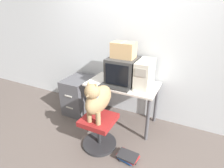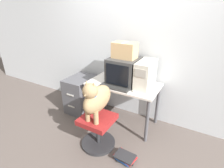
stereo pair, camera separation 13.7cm
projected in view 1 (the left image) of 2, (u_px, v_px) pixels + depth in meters
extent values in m
plane|color=#564C47|center=(114.00, 131.00, 2.82)|extent=(12.00, 12.00, 0.00)
cube|color=silver|center=(132.00, 43.00, 2.85)|extent=(8.00, 0.05, 2.60)
cube|color=silver|center=(123.00, 84.00, 2.78)|extent=(1.12, 0.62, 0.03)
cylinder|color=#4C4C51|center=(88.00, 104.00, 2.92)|extent=(0.05, 0.05, 0.70)
cylinder|color=#4C4C51|center=(148.00, 120.00, 2.52)|extent=(0.05, 0.05, 0.70)
cylinder|color=#4C4C51|center=(103.00, 92.00, 3.35)|extent=(0.05, 0.05, 0.70)
cylinder|color=#4C4C51|center=(156.00, 103.00, 2.94)|extent=(0.05, 0.05, 0.70)
cube|color=#383838|center=(123.00, 70.00, 2.74)|extent=(0.44, 0.46, 0.40)
cube|color=black|center=(117.00, 75.00, 2.54)|extent=(0.36, 0.01, 0.31)
cube|color=beige|center=(145.00, 74.00, 2.60)|extent=(0.21, 0.45, 0.40)
cube|color=#9E998E|center=(140.00, 73.00, 2.38)|extent=(0.16, 0.01, 0.11)
cube|color=#2D2D2D|center=(114.00, 87.00, 2.61)|extent=(0.47, 0.17, 0.02)
cube|color=#292928|center=(114.00, 86.00, 2.61)|extent=(0.43, 0.14, 0.00)
ellipsoid|color=beige|center=(134.00, 91.00, 2.50)|extent=(0.06, 0.04, 0.03)
cylinder|color=#262628|center=(100.00, 143.00, 2.55)|extent=(0.49, 0.49, 0.04)
cylinder|color=#262628|center=(99.00, 132.00, 2.47)|extent=(0.05, 0.05, 0.36)
cube|color=maroon|center=(99.00, 120.00, 2.38)|extent=(0.43, 0.44, 0.07)
ellipsoid|color=#9E7F56|center=(99.00, 99.00, 2.28)|extent=(0.23, 0.55, 0.34)
cylinder|color=#9E7F56|center=(89.00, 116.00, 2.25)|extent=(0.06, 0.06, 0.19)
cylinder|color=#9E7F56|center=(98.00, 118.00, 2.20)|extent=(0.06, 0.06, 0.19)
sphere|color=#9E7F56|center=(92.00, 91.00, 2.08)|extent=(0.19, 0.19, 0.19)
cone|color=brown|center=(88.00, 96.00, 2.02)|extent=(0.09, 0.10, 0.09)
cone|color=#9E7F56|center=(89.00, 84.00, 2.08)|extent=(0.07, 0.07, 0.09)
cone|color=#9E7F56|center=(96.00, 86.00, 2.03)|extent=(0.07, 0.07, 0.09)
torus|color=blue|center=(94.00, 96.00, 2.13)|extent=(0.14, 0.14, 0.02)
cube|color=#4C4C51|center=(79.00, 95.00, 3.27)|extent=(0.42, 0.58, 0.66)
cube|color=beige|center=(68.00, 96.00, 2.98)|extent=(0.15, 0.01, 0.02)
cube|color=beige|center=(69.00, 108.00, 3.08)|extent=(0.15, 0.01, 0.02)
cube|color=tan|center=(123.00, 50.00, 2.61)|extent=(0.35, 0.23, 0.23)
cube|color=beige|center=(124.00, 42.00, 2.56)|extent=(0.04, 0.22, 0.00)
cube|color=#262628|center=(129.00, 157.00, 2.33)|extent=(0.25, 0.23, 0.02)
cube|color=#1E4C9E|center=(128.00, 158.00, 2.30)|extent=(0.24, 0.20, 0.02)
cube|color=red|center=(128.00, 156.00, 2.30)|extent=(0.30, 0.22, 0.02)
cube|color=#262628|center=(128.00, 155.00, 2.28)|extent=(0.27, 0.20, 0.02)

